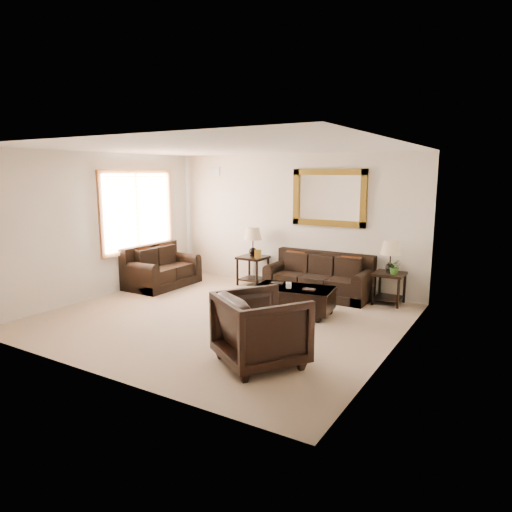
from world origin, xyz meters
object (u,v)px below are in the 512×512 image
Objects in this scene: loveseat at (160,271)px; end_table_left at (253,247)px; sofa at (319,280)px; end_table_right at (390,263)px; armchair at (261,326)px; coffee_table at (294,297)px.

end_table_left is at bearing -55.96° from loveseat.
sofa is 1.63× the size of end_table_left.
end_table_left reaches higher than end_table_right.
armchair is at bearing -57.22° from end_table_left.
end_table_left is 4.10m from armchair.
end_table_right reaches higher than loveseat.
loveseat is at bearing 166.61° from coffee_table.
end_table_left is at bearing 131.69° from coffee_table.
end_table_right is at bearing 40.09° from coffee_table.
end_table_left is 2.18m from coffee_table.
sofa is 3.43m from armchair.
sofa is 1.38m from end_table_right.
armchair is at bearing -121.66° from loveseat.
end_table_left is 0.87× the size of coffee_table.
end_table_right is at bearing 0.31° from end_table_left.
end_table_right is at bearing -67.14° from armchair.
end_table_left is 1.06× the size of end_table_right.
end_table_left is (1.60, 1.08, 0.48)m from loveseat.
sofa is 3.30m from loveseat.
sofa is 1.72× the size of end_table_right.
armchair is at bearing -78.69° from sofa.
loveseat is at bearing -145.96° from end_table_left.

